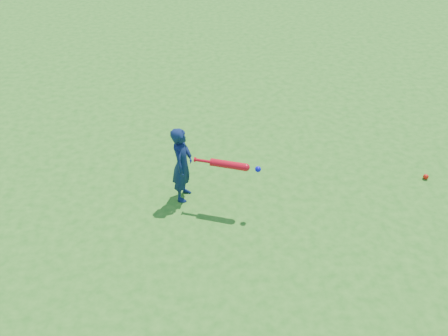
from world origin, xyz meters
name	(u,v)px	position (x,y,z in m)	size (l,w,h in m)	color
ground	(215,216)	(0.00, 0.00, 0.00)	(80.00, 80.00, 0.00)	#286E1A
child	(182,164)	(-0.37, 0.37, 0.48)	(0.35, 0.23, 0.96)	#0E1D45
ground_ball_red	(426,177)	(2.69, 0.61, 0.03)	(0.07, 0.07, 0.07)	red
bat_swing	(231,165)	(0.19, 0.15, 0.61)	(0.74, 0.27, 0.09)	red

